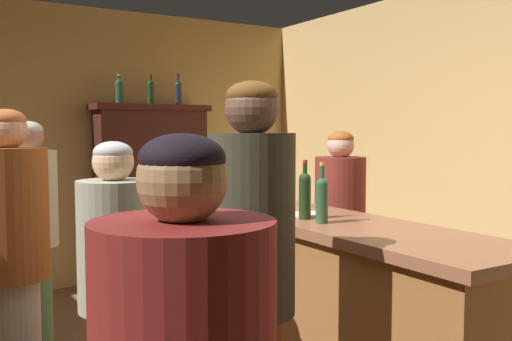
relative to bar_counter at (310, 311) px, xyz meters
name	(u,v)px	position (x,y,z in m)	size (l,w,h in m)	color
wall_back	(62,148)	(-0.59, 3.21, 0.82)	(5.15, 0.12, 2.72)	tan
bar_counter	(310,311)	(0.00, 0.00, 0.00)	(0.59, 2.53, 1.08)	#925C2D
display_cabinet	(152,191)	(0.21, 2.93, 0.38)	(1.16, 0.38, 1.78)	#3C1915
wine_bottle_malbec	(322,197)	(-0.12, -0.25, 0.66)	(0.06, 0.06, 0.30)	#2A4E30
wine_bottle_chardonnay	(305,193)	(-0.12, -0.11, 0.67)	(0.06, 0.06, 0.30)	#1E3117
wine_bottle_rose	(233,177)	(0.00, 0.86, 0.68)	(0.07, 0.07, 0.32)	black
wine_glass_front	(244,186)	(-0.06, 0.62, 0.64)	(0.08, 0.08, 0.15)	white
wine_glass_mid	(305,189)	(0.15, 0.25, 0.64)	(0.07, 0.07, 0.15)	white
flower_arrangement	(215,170)	(-0.15, 0.82, 0.73)	(0.14, 0.14, 0.40)	#32556F
cheese_plate	(308,214)	(-0.03, -0.01, 0.54)	(0.17, 0.17, 0.01)	white
display_bottle_left	(119,90)	(-0.10, 2.93, 1.37)	(0.07, 0.07, 0.28)	#234B34
display_bottle_midleft	(151,91)	(0.21, 2.93, 1.38)	(0.07, 0.07, 0.31)	#1B3717
display_bottle_center	(178,92)	(0.51, 2.93, 1.37)	(0.07, 0.07, 0.32)	#1D2A3B
patron_near_entrance	(252,286)	(-0.76, -0.67, 0.41)	(0.32, 0.32, 1.71)	brown
patron_redhead	(10,267)	(-1.45, 0.38, 0.35)	(0.35, 0.35, 1.63)	#B19F90
patron_in_navy	(31,237)	(-1.23, 1.20, 0.33)	(0.33, 0.33, 1.59)	#466A43
patron_tall	(116,298)	(-1.11, -0.10, 0.28)	(0.31, 0.31, 1.48)	#24264F
bartender	(340,233)	(0.63, 0.51, 0.29)	(0.34, 0.34, 1.52)	#BCA98E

